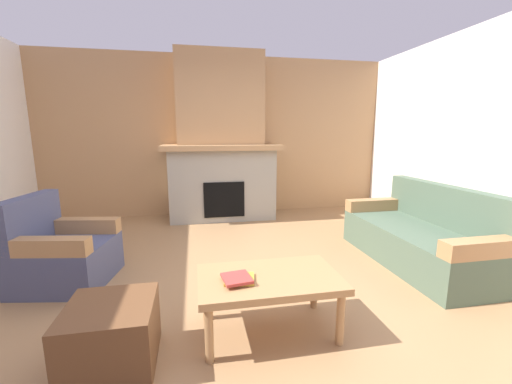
% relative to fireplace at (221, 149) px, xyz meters
% --- Properties ---
extents(ground, '(9.00, 9.00, 0.00)m').
position_rel_fireplace_xyz_m(ground, '(0.00, -2.62, -1.16)').
color(ground, '#9E754C').
extents(wall_back_wood_panel, '(6.00, 0.12, 2.70)m').
position_rel_fireplace_xyz_m(wall_back_wood_panel, '(0.00, 0.38, 0.19)').
color(wall_back_wood_panel, tan).
rests_on(wall_back_wood_panel, ground).
extents(fireplace, '(1.90, 0.82, 2.70)m').
position_rel_fireplace_xyz_m(fireplace, '(0.00, 0.00, 0.00)').
color(fireplace, gray).
rests_on(fireplace, ground).
extents(couch, '(0.85, 1.81, 0.85)m').
position_rel_fireplace_xyz_m(couch, '(2.01, -2.36, -0.88)').
color(couch, '#4C604C').
rests_on(couch, ground).
extents(armchair, '(0.88, 0.88, 0.85)m').
position_rel_fireplace_xyz_m(armchair, '(-1.72, -2.13, -0.87)').
color(armchair, '#474C6B').
rests_on(armchair, ground).
extents(coffee_table, '(1.00, 0.60, 0.43)m').
position_rel_fireplace_xyz_m(coffee_table, '(0.05, -3.25, -0.79)').
color(coffee_table, '#A87A4C').
rests_on(coffee_table, ground).
extents(ottoman, '(0.52, 0.52, 0.40)m').
position_rel_fireplace_xyz_m(ottoman, '(-0.98, -3.39, -0.96)').
color(ottoman, brown).
rests_on(ottoman, ground).
extents(book_stack_near_edge, '(0.24, 0.24, 0.04)m').
position_rel_fireplace_xyz_m(book_stack_near_edge, '(-0.18, -3.29, -0.71)').
color(book_stack_near_edge, gold).
rests_on(book_stack_near_edge, coffee_table).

